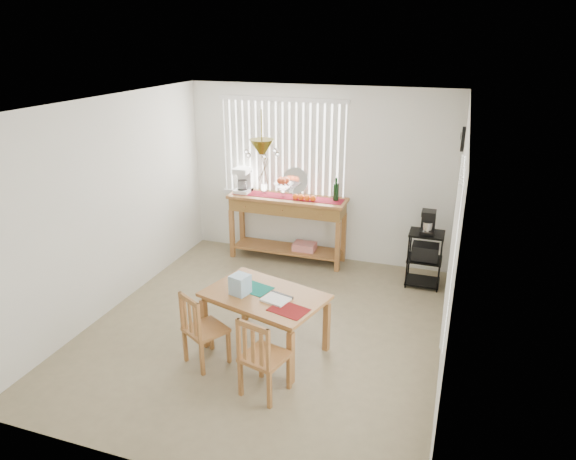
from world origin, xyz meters
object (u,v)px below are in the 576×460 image
(sideboard, at_px, (288,213))
(chair_right, at_px, (262,357))
(chair_left, at_px, (203,330))
(wire_cart, at_px, (425,254))
(dining_table, at_px, (265,301))
(cart_items, at_px, (428,222))

(sideboard, height_order, chair_right, sideboard)
(sideboard, bearing_deg, chair_left, -89.49)
(chair_left, bearing_deg, wire_cart, 52.05)
(sideboard, height_order, wire_cart, sideboard)
(dining_table, bearing_deg, wire_cart, 54.62)
(chair_left, xyz_separation_m, chair_right, (0.77, -0.27, 0.01))
(chair_right, bearing_deg, dining_table, 109.15)
(sideboard, height_order, cart_items, cart_items)
(wire_cart, xyz_separation_m, cart_items, (0.00, 0.01, 0.46))
(dining_table, height_order, chair_right, chair_right)
(chair_right, bearing_deg, chair_left, 160.50)
(wire_cart, bearing_deg, chair_right, -113.66)
(cart_items, height_order, dining_table, cart_items)
(cart_items, bearing_deg, chair_right, -113.60)
(chair_left, relative_size, chair_right, 0.98)
(cart_items, bearing_deg, dining_table, -125.27)
(wire_cart, relative_size, chair_left, 0.94)
(chair_left, height_order, chair_right, chair_right)
(wire_cart, relative_size, dining_table, 0.55)
(sideboard, xyz_separation_m, chair_right, (0.79, -3.11, -0.34))
(chair_right, bearing_deg, sideboard, 104.27)
(dining_table, bearing_deg, chair_right, -70.85)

